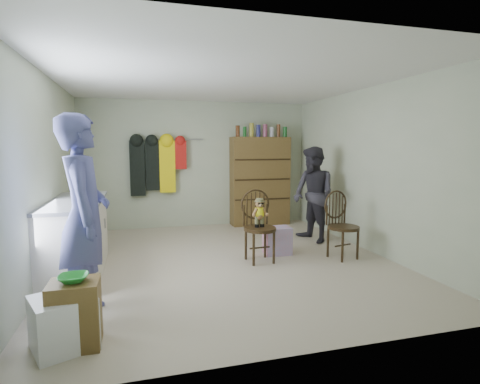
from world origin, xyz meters
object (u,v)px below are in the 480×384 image
object	(u,v)px
chair_front	(258,220)
dresser	(260,180)
chair_far	(341,222)
counter	(76,237)

from	to	relation	value
chair_front	dresser	bearing A→B (deg)	67.31
dresser	chair_front	bearing A→B (deg)	-108.73
chair_far	dresser	xyz separation A→B (m)	(-0.38, 2.56, 0.39)
dresser	chair_far	bearing A→B (deg)	-81.45
counter	dresser	distance (m)	3.96
chair_far	dresser	world-z (taller)	dresser
chair_front	chair_far	xyz separation A→B (m)	(1.20, -0.16, -0.06)
counter	chair_front	xyz separation A→B (m)	(2.39, -0.10, 0.11)
counter	dresser	world-z (taller)	dresser
chair_far	chair_front	bearing A→B (deg)	159.58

